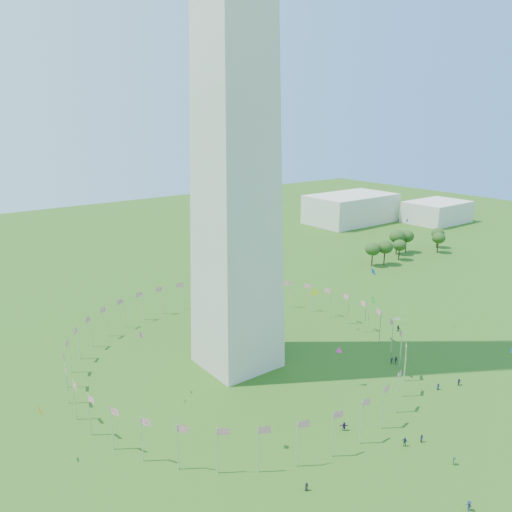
# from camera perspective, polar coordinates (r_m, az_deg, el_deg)

# --- Properties ---
(ground) EXTENTS (600.00, 600.00, 0.00)m
(ground) POSITION_cam_1_polar(r_m,az_deg,el_deg) (97.49, 16.52, -22.64)
(ground) COLOR #234C11
(ground) RESTS_ON ground
(flag_ring) EXTENTS (80.24, 80.24, 9.00)m
(flag_ring) POSITION_cam_1_polar(r_m,az_deg,el_deg) (125.47, -2.15, -10.26)
(flag_ring) COLOR silver
(flag_ring) RESTS_ON ground
(gov_building_east_a) EXTENTS (50.00, 30.00, 16.00)m
(gov_building_east_a) POSITION_cam_1_polar(r_m,az_deg,el_deg) (292.73, 10.77, 5.36)
(gov_building_east_a) COLOR beige
(gov_building_east_a) RESTS_ON ground
(gov_building_east_b) EXTENTS (35.00, 25.00, 12.00)m
(gov_building_east_b) POSITION_cam_1_polar(r_m,az_deg,el_deg) (306.59, 19.99, 4.77)
(gov_building_east_b) COLOR beige
(gov_building_east_b) RESTS_ON ground
(crowd) EXTENTS (91.03, 72.82, 1.90)m
(crowd) POSITION_cam_1_polar(r_m,az_deg,el_deg) (106.68, 19.19, -18.59)
(crowd) COLOR black
(crowd) RESTS_ON ground
(kites_aloft) EXTENTS (100.17, 68.50, 38.26)m
(kites_aloft) POSITION_cam_1_polar(r_m,az_deg,el_deg) (111.64, 10.37, -5.98)
(kites_aloft) COLOR white
(kites_aloft) RESTS_ON ground
(tree_line_east) EXTENTS (53.21, 15.89, 10.97)m
(tree_line_east) POSITION_cam_1_polar(r_m,az_deg,el_deg) (225.87, 16.52, 1.13)
(tree_line_east) COLOR #2D541C
(tree_line_east) RESTS_ON ground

